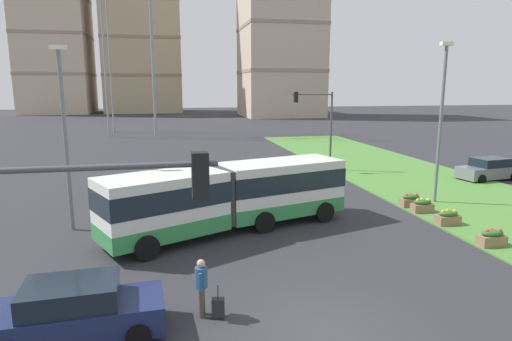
{
  "coord_description": "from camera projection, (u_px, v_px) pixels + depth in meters",
  "views": [
    {
      "loc": [
        -4.06,
        -10.2,
        6.57
      ],
      "look_at": [
        0.54,
        12.02,
        2.2
      ],
      "focal_mm": 30.59,
      "sensor_mm": 36.0,
      "label": 1
    }
  ],
  "objects": [
    {
      "name": "articulated_bus",
      "position": [
        230.0,
        196.0,
        19.97
      ],
      "size": [
        11.86,
        6.54,
        3.0
      ],
      "color": "silver",
      "rests_on": "ground"
    },
    {
      "name": "car_grey_wagon",
      "position": [
        488.0,
        169.0,
        31.17
      ],
      "size": [
        4.62,
        2.54,
        1.58
      ],
      "color": "slate",
      "rests_on": "ground"
    },
    {
      "name": "flower_planter_2",
      "position": [
        448.0,
        217.0,
        20.84
      ],
      "size": [
        1.1,
        0.56,
        0.74
      ],
      "color": "#937051",
      "rests_on": "grass_median"
    },
    {
      "name": "flower_planter_1",
      "position": [
        492.0,
        238.0,
        18.06
      ],
      "size": [
        1.1,
        0.56,
        0.74
      ],
      "color": "#937051",
      "rests_on": "grass_median"
    },
    {
      "name": "grass_median",
      "position": [
        491.0,
        207.0,
        24.14
      ],
      "size": [
        10.0,
        70.0,
        0.08
      ],
      "primitive_type": "cube",
      "color": "#4C8438",
      "rests_on": "ground_plane"
    },
    {
      "name": "rolling_suitcase",
      "position": [
        218.0,
        308.0,
        12.55
      ],
      "size": [
        0.4,
        0.31,
        0.97
      ],
      "color": "#232328",
      "rests_on": "ground"
    },
    {
      "name": "traffic_light_far_right",
      "position": [
        319.0,
        118.0,
        33.73
      ],
      "size": [
        3.29,
        0.28,
        6.19
      ],
      "color": "#474C51",
      "rests_on": "ground"
    },
    {
      "name": "streetlight_median",
      "position": [
        441.0,
        117.0,
        24.13
      ],
      "size": [
        0.7,
        0.28,
        8.94
      ],
      "color": "slate",
      "rests_on": "ground"
    },
    {
      "name": "transmission_pylon",
      "position": [
        127.0,
        4.0,
        58.02
      ],
      "size": [
        9.0,
        6.24,
        32.05
      ],
      "color": "gray",
      "rests_on": "ground"
    },
    {
      "name": "car_navy_sedan",
      "position": [
        77.0,
        311.0,
        11.47
      ],
      "size": [
        4.5,
        2.24,
        1.58
      ],
      "color": "#19234C",
      "rests_on": "ground"
    },
    {
      "name": "flower_planter_3",
      "position": [
        422.0,
        205.0,
        22.93
      ],
      "size": [
        1.1,
        0.56,
        0.74
      ],
      "color": "#937051",
      "rests_on": "grass_median"
    },
    {
      "name": "apartment_tower_west",
      "position": [
        53.0,
        18.0,
        105.97
      ],
      "size": [
        16.07,
        17.64,
        46.15
      ],
      "color": "#C6B299",
      "rests_on": "ground"
    },
    {
      "name": "streetlight_left",
      "position": [
        65.0,
        131.0,
        19.51
      ],
      "size": [
        0.7,
        0.28,
        8.34
      ],
      "color": "slate",
      "rests_on": "ground"
    },
    {
      "name": "apartment_tower_centre",
      "position": [
        280.0,
        29.0,
        96.02
      ],
      "size": [
        16.79,
        17.88,
        38.26
      ],
      "color": "#C6B299",
      "rests_on": "ground"
    },
    {
      "name": "flower_planter_4",
      "position": [
        411.0,
        200.0,
        24.0
      ],
      "size": [
        1.1,
        0.56,
        0.74
      ],
      "color": "#937051",
      "rests_on": "grass_median"
    },
    {
      "name": "apartment_tower_westcentre",
      "position": [
        141.0,
        23.0,
        111.02
      ],
      "size": [
        19.21,
        15.72,
        45.19
      ],
      "color": "tan",
      "rests_on": "ground"
    },
    {
      "name": "ground_plane",
      "position": [
        326.0,
        332.0,
        11.86
      ],
      "size": [
        260.0,
        260.0,
        0.0
      ],
      "primitive_type": "plane",
      "color": "#2D2D33"
    },
    {
      "name": "pedestrian_crossing",
      "position": [
        201.0,
        284.0,
        12.53
      ],
      "size": [
        0.36,
        0.57,
        1.74
      ],
      "color": "#4C4238",
      "rests_on": "ground"
    },
    {
      "name": "traffic_light_near_left",
      "position": [
        49.0,
        257.0,
        7.05
      ],
      "size": [
        4.35,
        0.28,
        5.5
      ],
      "color": "#474C51",
      "rests_on": "ground"
    }
  ]
}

